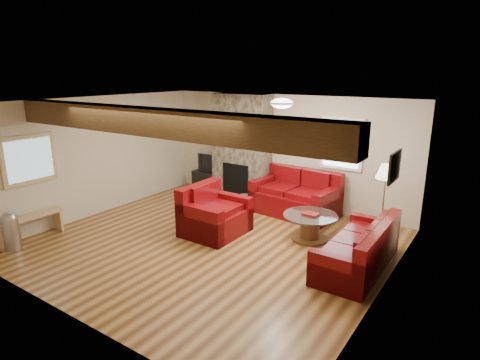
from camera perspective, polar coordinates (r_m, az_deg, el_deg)
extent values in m
plane|color=#593517|center=(7.34, -4.24, -8.90)|extent=(8.00, 8.00, 0.00)
plane|color=white|center=(6.72, -4.67, 10.94)|extent=(8.00, 8.00, 0.00)
plane|color=beige|center=(9.18, 6.31, 4.18)|extent=(8.00, 0.00, 8.00)
plane|color=beige|center=(5.17, -23.83, -5.88)|extent=(8.00, 0.00, 8.00)
plane|color=beige|center=(9.06, -19.50, 3.25)|extent=(0.00, 7.50, 7.50)
plane|color=beige|center=(5.64, 20.23, -3.80)|extent=(0.00, 7.50, 7.50)
cube|color=#372210|center=(5.82, -12.41, 8.09)|extent=(6.00, 0.36, 0.38)
cube|color=#352F29|center=(9.47, 0.23, 4.62)|extent=(1.40, 0.50, 2.50)
cube|color=black|center=(9.45, -0.62, -0.38)|extent=(0.70, 0.06, 0.90)
cube|color=#352F29|center=(9.53, -0.78, -2.82)|extent=(1.00, 0.25, 0.08)
cylinder|color=#412A15|center=(7.56, 9.84, -8.18)|extent=(0.66, 0.66, 0.04)
cylinder|color=#412A15|center=(7.48, 9.91, -6.80)|extent=(0.35, 0.35, 0.44)
cylinder|color=silver|center=(7.39, 10.00, -4.98)|extent=(0.99, 0.99, 0.02)
cube|color=maroon|center=(7.38, 10.01, -4.79)|extent=(0.27, 0.20, 0.03)
cube|color=black|center=(10.24, -3.86, -0.27)|extent=(1.06, 0.42, 0.53)
imported|color=black|center=(10.12, -3.91, 2.41)|extent=(0.79, 0.10, 0.45)
cylinder|color=#A89046|center=(7.92, 19.27, -7.80)|extent=(0.25, 0.25, 0.03)
cylinder|color=#A89046|center=(7.71, 19.67, -3.54)|extent=(0.03, 0.03, 1.27)
cone|color=beige|center=(7.53, 20.11, 1.16)|extent=(0.36, 0.36, 0.25)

